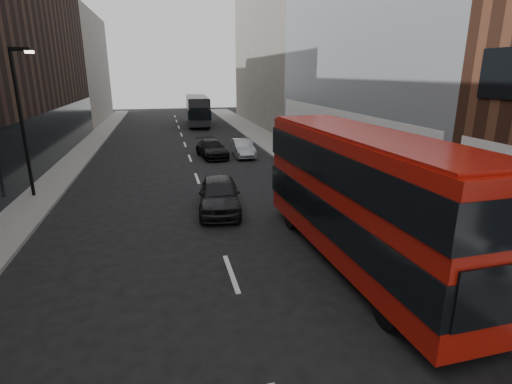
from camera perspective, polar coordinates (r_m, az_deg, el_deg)
sidewalk_right at (r=30.19m, az=5.09°, el=5.25°), size 3.00×80.00×0.15m
sidewalk_left at (r=29.39m, az=-25.06°, el=3.42°), size 2.00×80.00×0.15m
building_modern_block at (r=27.78m, az=17.06°, el=24.03°), size 5.03×22.00×20.00m
building_victorian at (r=49.04m, az=2.67°, el=20.91°), size 6.50×24.00×21.00m
building_left_mid at (r=34.51m, az=-30.78°, el=16.07°), size 5.00×24.00×14.00m
building_left_far at (r=55.96m, az=-24.07°, el=15.79°), size 5.00×20.00×13.00m
street_lamp at (r=22.14m, az=-30.42°, el=9.66°), size 1.06×0.22×7.00m
red_bus at (r=12.99m, az=14.88°, el=-0.13°), size 2.94×10.77×4.31m
grey_bus at (r=48.94m, az=-8.36°, el=11.56°), size 2.87×10.51×3.37m
car_a at (r=18.05m, az=-5.26°, el=-0.33°), size 2.34×4.69×1.54m
car_b at (r=29.96m, az=-1.91°, el=6.32°), size 1.43×3.91×1.28m
car_c at (r=29.86m, az=-6.36°, el=6.18°), size 2.30×4.55×1.27m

